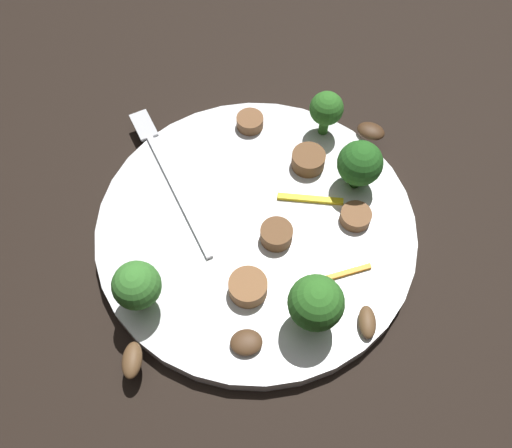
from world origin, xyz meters
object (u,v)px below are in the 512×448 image
fork (165,168)px  broccoli_floret_1 (137,286)px  plate (256,229)px  mushroom_2 (371,131)px  broccoli_floret_0 (360,164)px  pepper_strip_1 (339,275)px  pepper_strip_2 (310,199)px  broccoli_floret_3 (316,303)px  mushroom_1 (132,360)px  broccoli_floret_2 (326,109)px  sausage_slice_3 (308,160)px  sausage_slice_2 (276,234)px  mushroom_3 (246,342)px  sausage_slice_1 (251,122)px  sausage_slice_0 (248,287)px  sausage_slice_4 (356,221)px  mushroom_0 (367,322)px

fork → broccoli_floret_1: broccoli_floret_1 is taller
plate → mushroom_2: bearing=-50.9°
broccoli_floret_0 → pepper_strip_1: 0.10m
pepper_strip_1 → pepper_strip_2: bearing=11.8°
broccoli_floret_1 → pepper_strip_2: bearing=-57.7°
broccoli_floret_3 → pepper_strip_1: broccoli_floret_3 is taller
broccoli_floret_1 → broccoli_floret_3: broccoli_floret_3 is taller
fork → mushroom_1: bearing=150.8°
broccoli_floret_0 → broccoli_floret_2: 0.07m
broccoli_floret_2 → mushroom_2: broccoli_floret_2 is taller
broccoli_floret_1 → pepper_strip_1: 0.17m
sausage_slice_3 → mushroom_1: size_ratio=1.08×
sausage_slice_2 → mushroom_3: 0.10m
sausage_slice_1 → mushroom_1: size_ratio=0.91×
fork → mushroom_2: size_ratio=6.26×
sausage_slice_2 → mushroom_2: bearing=-42.2°
broccoli_floret_3 → sausage_slice_1: (0.20, 0.04, -0.03)m
sausage_slice_0 → broccoli_floret_0: bearing=-45.5°
broccoli_floret_2 → pepper_strip_2: bearing=165.3°
sausage_slice_4 → mushroom_2: same height
broccoli_floret_0 → broccoli_floret_3: broccoli_floret_3 is taller
sausage_slice_1 → pepper_strip_1: (-0.17, -0.07, -0.00)m
sausage_slice_1 → mushroom_3: 0.22m
sausage_slice_1 → pepper_strip_2: bearing=-151.0°
sausage_slice_3 → mushroom_3: (-0.17, 0.07, -0.00)m
sausage_slice_0 → mushroom_1: 0.11m
sausage_slice_4 → mushroom_1: same height
plate → broccoli_floret_0: bearing=-67.9°
broccoli_floret_1 → mushroom_2: broccoli_floret_1 is taller
sausage_slice_4 → broccoli_floret_3: bearing=151.0°
mushroom_2 → sausage_slice_4: bearing=164.0°
broccoli_floret_1 → sausage_slice_3: bearing=-48.3°
broccoli_floret_1 → sausage_slice_4: bearing=-70.6°
sausage_slice_1 → pepper_strip_1: 0.18m
sausage_slice_1 → mushroom_0: (-0.21, -0.08, -0.00)m
plate → pepper_strip_1: bearing=-129.1°
broccoli_floret_2 → sausage_slice_1: 0.08m
fork → mushroom_0: size_ratio=6.14×
broccoli_floret_0 → mushroom_3: 0.18m
sausage_slice_2 → mushroom_3: sausage_slice_2 is taller
sausage_slice_1 → pepper_strip_1: size_ratio=0.45×
mushroom_1 → sausage_slice_3: bearing=-40.4°
sausage_slice_4 → broccoli_floret_1: bearing=109.4°
broccoli_floret_0 → pepper_strip_1: bearing=163.8°
sausage_slice_0 → pepper_strip_2: bearing=-35.1°
plate → sausage_slice_3: 0.08m
sausage_slice_4 → pepper_strip_2: (0.03, 0.04, -0.00)m
mushroom_0 → mushroom_1: 0.19m
broccoli_floret_3 → mushroom_1: broccoli_floret_3 is taller
plate → pepper_strip_2: pepper_strip_2 is taller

